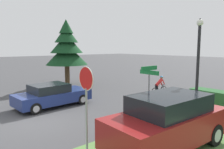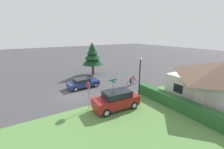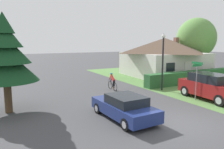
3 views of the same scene
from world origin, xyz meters
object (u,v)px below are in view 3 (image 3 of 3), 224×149
(cyclist, at_px, (113,82))
(conifer_tall_near, at_px, (5,55))
(parked_suv_right, at_px, (210,87))
(street_name_sign, at_px, (197,74))
(cottage_house, at_px, (164,56))
(street_lamp, at_px, (163,56))
(sedan_left_lane, at_px, (124,107))
(deciduous_tree_right, at_px, (196,38))

(cyclist, distance_m, conifer_tall_near, 9.01)
(parked_suv_right, bearing_deg, conifer_tall_near, 77.74)
(street_name_sign, bearing_deg, conifer_tall_near, 165.05)
(cyclist, height_order, conifer_tall_near, conifer_tall_near)
(cottage_house, distance_m, street_name_sign, 11.66)
(street_name_sign, bearing_deg, street_lamp, 89.88)
(sedan_left_lane, relative_size, street_name_sign, 1.59)
(conifer_tall_near, bearing_deg, deciduous_tree_right, 16.60)
(cottage_house, height_order, conifer_tall_near, conifer_tall_near)
(cottage_house, height_order, parked_suv_right, cottage_house)
(cottage_house, bearing_deg, conifer_tall_near, -156.94)
(parked_suv_right, relative_size, deciduous_tree_right, 0.64)
(street_lamp, relative_size, street_name_sign, 1.75)
(sedan_left_lane, bearing_deg, street_name_sign, -84.73)
(cyclist, bearing_deg, cottage_house, -62.99)
(parked_suv_right, xyz_separation_m, street_lamp, (-1.09, 3.96, 1.97))
(cyclist, distance_m, deciduous_tree_right, 16.08)
(cyclist, xyz_separation_m, deciduous_tree_right, (14.95, 4.47, 3.88))
(cottage_house, xyz_separation_m, cyclist, (-9.54, -4.47, -1.67))
(parked_suv_right, height_order, street_name_sign, street_name_sign)
(sedan_left_lane, relative_size, parked_suv_right, 0.95)
(cottage_house, height_order, cyclist, cottage_house)
(cyclist, xyz_separation_m, conifer_tall_near, (-8.25, -2.44, 2.68))
(parked_suv_right, distance_m, conifer_tall_near, 13.78)
(cottage_house, height_order, sedan_left_lane, cottage_house)
(cottage_house, bearing_deg, street_lamp, -129.97)
(cottage_house, bearing_deg, deciduous_tree_right, 1.94)
(sedan_left_lane, height_order, street_lamp, street_lamp)
(sedan_left_lane, distance_m, deciduous_tree_right, 21.19)
(cyclist, xyz_separation_m, parked_suv_right, (4.84, -5.96, 0.23))
(street_lamp, height_order, street_name_sign, street_lamp)
(street_name_sign, distance_m, conifer_tall_near, 12.50)
(cyclist, bearing_deg, sedan_left_lane, 159.29)
(cottage_house, relative_size, cyclist, 5.40)
(street_name_sign, relative_size, deciduous_tree_right, 0.38)
(street_lamp, bearing_deg, conifer_tall_near, -177.91)
(parked_suv_right, distance_m, street_lamp, 4.56)
(cottage_house, distance_m, deciduous_tree_right, 5.84)
(deciduous_tree_right, bearing_deg, street_name_sign, -137.91)
(sedan_left_lane, bearing_deg, parked_suv_right, -88.26)
(sedan_left_lane, xyz_separation_m, conifer_tall_near, (-5.52, 4.09, 2.75))
(street_name_sign, distance_m, deciduous_tree_right, 15.33)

